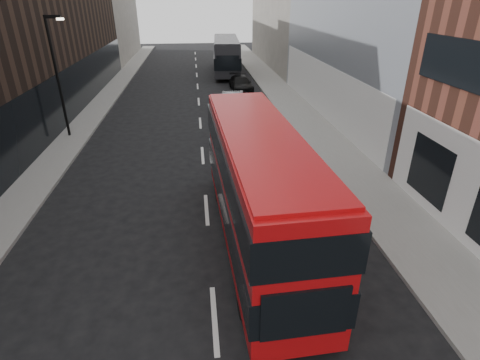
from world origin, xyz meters
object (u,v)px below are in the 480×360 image
object	(u,v)px
street_lamp	(57,70)
car_a	(229,133)
car_b	(232,103)
car_c	(241,84)
grey_bus	(226,55)
red_bus	(258,184)

from	to	relation	value
street_lamp	car_a	size ratio (longest dim) A/B	1.94
car_b	car_a	bearing A→B (deg)	-89.97
street_lamp	car_c	bearing A→B (deg)	43.42
grey_bus	red_bus	bearing A→B (deg)	-89.49
car_c	car_b	bearing A→B (deg)	-104.62
red_bus	car_a	bearing A→B (deg)	88.08
red_bus	car_c	size ratio (longest dim) A/B	2.35
car_a	red_bus	bearing A→B (deg)	-84.30
street_lamp	red_bus	world-z (taller)	street_lamp
grey_bus	car_b	world-z (taller)	grey_bus
street_lamp	car_b	distance (m)	12.17
red_bus	grey_bus	distance (m)	33.36
grey_bus	car_b	distance (m)	16.35
car_a	car_c	bearing A→B (deg)	85.65
red_bus	car_a	size ratio (longest dim) A/B	2.97
red_bus	car_a	distance (m)	10.60
street_lamp	red_bus	distance (m)	16.11
red_bus	grey_bus	size ratio (longest dim) A/B	0.89
car_a	grey_bus	bearing A→B (deg)	90.97
car_c	car_a	bearing A→B (deg)	-102.41
car_a	car_b	size ratio (longest dim) A/B	0.80
car_b	street_lamp	bearing A→B (deg)	-149.90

